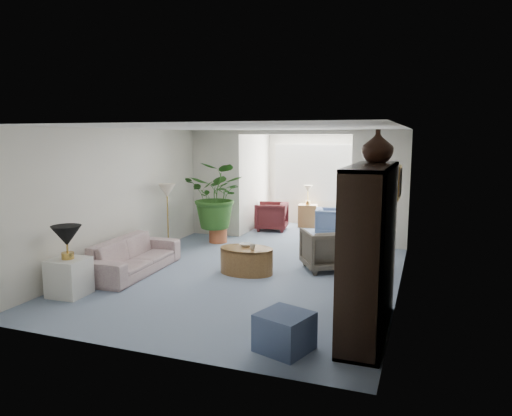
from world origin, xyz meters
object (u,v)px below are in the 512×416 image
at_px(sunroom_chair_maroon, 272,216).
at_px(ottoman, 285,332).
at_px(table_lamp, 67,236).
at_px(side_table_dark, 368,252).
at_px(sofa, 133,256).
at_px(plant_pot, 218,235).
at_px(cabinet_urn, 378,146).
at_px(framed_picture, 400,183).
at_px(sunroom_chair_blue, 330,221).
at_px(coffee_cup, 252,247).
at_px(coffee_bowl, 246,245).
at_px(end_table, 69,277).
at_px(sunroom_table, 308,216).
at_px(coffee_table, 246,260).
at_px(floor_lamp, 167,190).
at_px(wingback_chair, 326,249).
at_px(entertainment_cabinet, 369,250).

bearing_deg(sunroom_chair_maroon, ottoman, 10.36).
distance_m(table_lamp, side_table_dark, 5.05).
bearing_deg(sofa, plant_pot, -10.85).
bearing_deg(cabinet_urn, framed_picture, 76.66).
height_order(side_table_dark, sunroom_chair_blue, sunroom_chair_blue).
relative_size(coffee_cup, plant_pot, 0.26).
relative_size(framed_picture, plant_pot, 1.25).
distance_m(ottoman, sunroom_chair_maroon, 6.80).
xyz_separation_m(coffee_bowl, sunroom_chair_blue, (0.76, 3.68, -0.16)).
distance_m(end_table, sunroom_table, 6.83).
relative_size(coffee_table, side_table_dark, 1.54).
height_order(sofa, plant_pot, sofa).
relative_size(coffee_cup, sunroom_chair_blue, 0.15).
bearing_deg(end_table, sofa, 81.57).
xyz_separation_m(end_table, floor_lamp, (-0.11, 3.06, 0.97)).
height_order(coffee_table, sunroom_chair_blue, sunroom_chair_blue).
bearing_deg(coffee_cup, coffee_table, 146.31).
distance_m(sofa, sunroom_chair_blue, 5.12).
bearing_deg(sunroom_table, sofa, -109.50).
xyz_separation_m(coffee_table, sunroom_table, (-0.04, 4.53, 0.07)).
relative_size(wingback_chair, sunroom_chair_blue, 1.15).
xyz_separation_m(entertainment_cabinet, ottoman, (-0.80, -0.82, -0.80)).
height_order(end_table, ottoman, end_table).
height_order(wingback_chair, sunroom_table, wingback_chair).
bearing_deg(sunroom_table, wingback_chair, -71.41).
relative_size(table_lamp, side_table_dark, 0.71).
bearing_deg(cabinet_urn, plant_pot, 138.22).
bearing_deg(side_table_dark, plant_pot, 163.19).
distance_m(table_lamp, floor_lamp, 3.08).
height_order(coffee_cup, sunroom_chair_maroon, sunroom_chair_maroon).
xyz_separation_m(entertainment_cabinet, cabinet_urn, (0.00, 0.50, 1.22)).
bearing_deg(coffee_table, sunroom_chair_blue, 79.28).
bearing_deg(coffee_table, plant_pot, 125.96).
distance_m(end_table, ottoman, 3.61).
height_order(entertainment_cabinet, sunroom_table, entertainment_cabinet).
height_order(end_table, plant_pot, end_table).
xyz_separation_m(coffee_table, coffee_cup, (0.15, -0.10, 0.27)).
relative_size(floor_lamp, plant_pot, 0.90).
relative_size(side_table_dark, plant_pot, 1.54).
relative_size(floor_lamp, coffee_cup, 3.45).
relative_size(sofa, end_table, 3.64).
bearing_deg(sunroom_table, coffee_table, -89.55).
height_order(sofa, side_table_dark, side_table_dark).
height_order(cabinet_urn, sunroom_chair_blue, cabinet_urn).
relative_size(floor_lamp, cabinet_urn, 0.87).
bearing_deg(plant_pot, coffee_bowl, -53.61).
distance_m(table_lamp, ottoman, 3.67).
relative_size(ottoman, sunroom_table, 0.90).
relative_size(table_lamp, wingback_chair, 0.55).
bearing_deg(entertainment_cabinet, cabinet_urn, 90.00).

